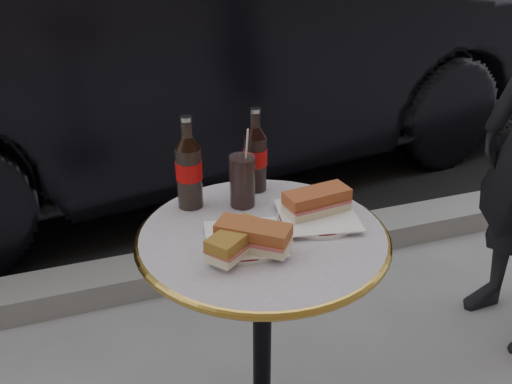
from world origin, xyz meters
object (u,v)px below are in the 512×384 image
object	(u,v)px
plate_left	(245,241)
cola_bottle_right	(255,150)
parked_car	(194,43)
plate_right	(318,218)
cola_glass	(242,181)
bistro_table	(262,348)
cola_bottle_left	(188,163)

from	to	relation	value
plate_left	cola_bottle_right	world-z (taller)	cola_bottle_right
parked_car	plate_left	bearing A→B (deg)	160.96
plate_right	cola_glass	bearing A→B (deg)	138.09
bistro_table	parked_car	bearing A→B (deg)	80.78
cola_bottle_left	parked_car	world-z (taller)	parked_car
plate_left	cola_bottle_left	distance (m)	0.27
plate_left	cola_glass	size ratio (longest dim) A/B	1.36
bistro_table	parked_car	xyz separation A→B (m)	(0.33, 2.06, 0.38)
cola_bottle_left	parked_car	xyz separation A→B (m)	(0.47, 1.86, -0.11)
bistro_table	plate_right	xyz separation A→B (m)	(0.15, 0.01, 0.37)
cola_bottle_left	cola_glass	world-z (taller)	cola_bottle_left
cola_bottle_left	cola_glass	distance (m)	0.15
bistro_table	cola_bottle_right	bearing A→B (deg)	75.08
cola_bottle_right	cola_glass	world-z (taller)	cola_bottle_right
bistro_table	cola_bottle_right	world-z (taller)	cola_bottle_right
plate_right	cola_glass	world-z (taller)	cola_glass
cola_bottle_right	plate_left	bearing A→B (deg)	-114.23
plate_right	cola_bottle_left	distance (m)	0.36
plate_left	cola_bottle_right	size ratio (longest dim) A/B	0.81
plate_right	parked_car	bearing A→B (deg)	84.94
plate_right	bistro_table	bearing A→B (deg)	-174.51
plate_left	plate_right	world-z (taller)	same
cola_bottle_left	cola_bottle_right	size ratio (longest dim) A/B	1.05
cola_bottle_right	cola_glass	distance (m)	0.11
cola_glass	parked_car	world-z (taller)	parked_car
parked_car	bistro_table	bearing A→B (deg)	162.33
plate_right	cola_glass	distance (m)	0.22
plate_right	parked_car	size ratio (longest dim) A/B	0.04
plate_right	cola_bottle_right	bearing A→B (deg)	112.71
plate_right	cola_bottle_left	bearing A→B (deg)	147.63
cola_bottle_right	cola_glass	xyz separation A→B (m)	(-0.06, -0.08, -0.05)
cola_bottle_left	cola_glass	bearing A→B (deg)	-17.83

